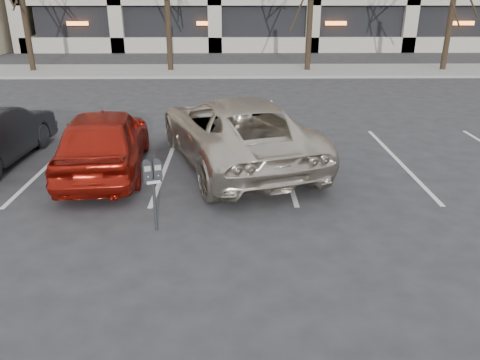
% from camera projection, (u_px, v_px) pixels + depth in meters
% --- Properties ---
extents(ground, '(140.00, 140.00, 0.00)m').
position_uv_depth(ground, '(224.00, 202.00, 9.15)').
color(ground, '#28282B').
rests_on(ground, ground).
extents(sidewalk, '(80.00, 4.00, 0.12)m').
position_uv_depth(sidewalk, '(229.00, 71.00, 23.97)').
color(sidewalk, gray).
rests_on(sidewalk, ground).
extents(stall_lines, '(16.90, 5.20, 0.00)m').
position_uv_depth(stall_lines, '(168.00, 162.00, 11.27)').
color(stall_lines, silver).
rests_on(stall_lines, ground).
extents(parking_meter, '(0.34, 0.21, 1.25)m').
position_uv_depth(parking_meter, '(153.00, 178.00, 7.72)').
color(parking_meter, black).
rests_on(parking_meter, ground).
extents(suv_silver, '(4.25, 6.25, 1.59)m').
position_uv_depth(suv_silver, '(236.00, 130.00, 10.97)').
color(suv_silver, beige).
rests_on(suv_silver, ground).
extents(car_red, '(2.19, 4.51, 1.48)m').
position_uv_depth(car_red, '(104.00, 140.00, 10.43)').
color(car_red, '#9C180E').
rests_on(car_red, ground).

